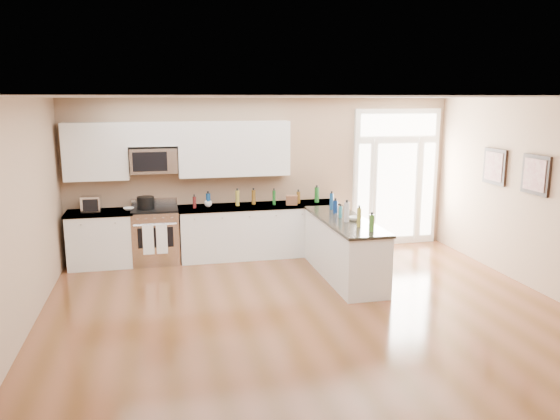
% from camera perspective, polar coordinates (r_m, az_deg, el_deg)
% --- Properties ---
extents(ground, '(8.00, 8.00, 0.00)m').
position_cam_1_polar(ground, '(6.58, 5.36, -13.57)').
color(ground, brown).
extents(room_shell, '(8.00, 8.00, 8.00)m').
position_cam_1_polar(room_shell, '(6.05, 5.66, 1.25)').
color(room_shell, '#A08265').
rests_on(room_shell, ground).
extents(back_cabinet_left, '(1.10, 0.66, 0.94)m').
position_cam_1_polar(back_cabinet_left, '(9.68, -18.16, -3.05)').
color(back_cabinet_left, silver).
rests_on(back_cabinet_left, ground).
extents(back_cabinet_right, '(2.85, 0.66, 0.94)m').
position_cam_1_polar(back_cabinet_right, '(9.78, -2.13, -2.32)').
color(back_cabinet_right, silver).
rests_on(back_cabinet_right, ground).
extents(peninsula_cabinet, '(0.69, 2.32, 0.94)m').
position_cam_1_polar(peninsula_cabinet, '(8.70, 6.67, -4.19)').
color(peninsula_cabinet, silver).
rests_on(peninsula_cabinet, ground).
extents(upper_cabinet_left, '(1.04, 0.33, 0.95)m').
position_cam_1_polar(upper_cabinet_left, '(9.58, -18.70, 5.81)').
color(upper_cabinet_left, silver).
rests_on(upper_cabinet_left, room_shell).
extents(upper_cabinet_right, '(1.94, 0.33, 0.95)m').
position_cam_1_polar(upper_cabinet_right, '(9.61, -4.81, 6.39)').
color(upper_cabinet_right, silver).
rests_on(upper_cabinet_right, room_shell).
extents(upper_cabinet_short, '(0.82, 0.33, 0.40)m').
position_cam_1_polar(upper_cabinet_short, '(9.50, -13.18, 7.74)').
color(upper_cabinet_short, silver).
rests_on(upper_cabinet_short, room_shell).
extents(microwave, '(0.78, 0.41, 0.42)m').
position_cam_1_polar(microwave, '(9.50, -13.07, 5.08)').
color(microwave, silver).
rests_on(microwave, room_shell).
extents(entry_door, '(1.70, 0.10, 2.60)m').
position_cam_1_polar(entry_door, '(10.68, 12.00, 3.34)').
color(entry_door, white).
rests_on(entry_door, ground).
extents(wall_art_near, '(0.05, 0.58, 0.58)m').
position_cam_1_polar(wall_art_near, '(9.56, 21.51, 4.24)').
color(wall_art_near, black).
rests_on(wall_art_near, room_shell).
extents(wall_art_far, '(0.05, 0.58, 0.58)m').
position_cam_1_polar(wall_art_far, '(8.76, 25.15, 3.35)').
color(wall_art_far, black).
rests_on(wall_art_far, room_shell).
extents(kitchen_range, '(0.78, 0.69, 1.08)m').
position_cam_1_polar(kitchen_range, '(9.62, -12.86, -2.60)').
color(kitchen_range, silver).
rests_on(kitchen_range, ground).
extents(stockpot, '(0.35, 0.35, 0.22)m').
position_cam_1_polar(stockpot, '(9.51, -13.86, 0.79)').
color(stockpot, black).
rests_on(stockpot, kitchen_range).
extents(toaster_oven, '(0.32, 0.25, 0.26)m').
position_cam_1_polar(toaster_oven, '(9.57, -19.13, 0.61)').
color(toaster_oven, silver).
rests_on(toaster_oven, back_cabinet_left).
extents(cardboard_box, '(0.23, 0.19, 0.17)m').
position_cam_1_polar(cardboard_box, '(9.65, 1.23, 1.04)').
color(cardboard_box, brown).
rests_on(cardboard_box, back_cabinet_right).
extents(bowl_left, '(0.20, 0.20, 0.04)m').
position_cam_1_polar(bowl_left, '(9.54, -15.54, 0.12)').
color(bowl_left, white).
rests_on(bowl_left, back_cabinet_left).
extents(bowl_peninsula, '(0.19, 0.19, 0.06)m').
position_cam_1_polar(bowl_peninsula, '(8.49, 7.76, -0.89)').
color(bowl_peninsula, white).
rests_on(bowl_peninsula, peninsula_cabinet).
extents(cup_counter, '(0.15, 0.15, 0.10)m').
position_cam_1_polar(cup_counter, '(9.56, -7.52, 0.65)').
color(cup_counter, white).
rests_on(cup_counter, back_cabinet_right).
extents(counter_bottles, '(2.40, 2.46, 0.30)m').
position_cam_1_polar(counter_bottles, '(9.08, 1.99, 0.65)').
color(counter_bottles, '#19591E').
rests_on(counter_bottles, back_cabinet_right).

